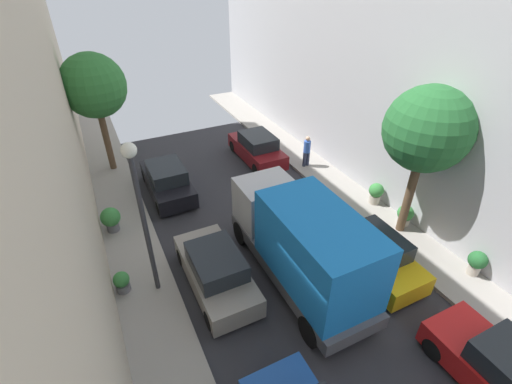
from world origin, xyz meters
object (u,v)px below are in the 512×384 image
Objects in this scene: pedestrian at (307,150)px; potted_plant_4 at (405,215)px; street_tree_1 at (427,130)px; potted_plant_3 at (477,262)px; parked_car_right_3 at (372,252)px; lamp_post at (140,201)px; parked_car_right_2 at (510,378)px; parked_car_left_3 at (216,271)px; parked_car_left_4 at (167,180)px; potted_plant_1 at (111,218)px; potted_plant_2 at (122,282)px; potted_plant_0 at (376,192)px; delivery_truck at (302,242)px; parked_car_right_4 at (257,148)px; street_tree_0 at (94,86)px.

pedestrian reaches higher than potted_plant_4.
street_tree_1 reaches higher than potted_plant_3.
potted_plant_3 is at bearing -33.51° from parked_car_right_3.
lamp_post reaches higher than parked_car_right_3.
parked_car_right_3 is (0.00, 5.18, 0.00)m from parked_car_right_2.
parked_car_left_3 is 3.64m from lamp_post.
street_tree_1 is at bearing 99.00° from potted_plant_3.
potted_plant_1 is at bearing -145.09° from parked_car_left_4.
parked_car_right_2 is 1.00× the size of parked_car_right_3.
parked_car_left_3 reaches higher than potted_plant_2.
parked_car_right_3 is at bearing -104.77° from pedestrian.
potted_plant_4 is (0.02, -1.78, -0.07)m from potted_plant_0.
potted_plant_2 is 3.40m from lamp_post.
parked_car_right_3 is at bearing -156.76° from potted_plant_4.
parked_car_left_3 is at bearing -141.90° from pedestrian.
potted_plant_1 is 12.20m from potted_plant_4.
potted_plant_2 is 12.32m from potted_plant_3.
pedestrian is at bearing 81.18° from parked_car_right_2.
parked_car_left_3 and parked_car_left_4 have the same top height.
parked_car_left_3 is 0.64× the size of delivery_truck.
potted_plant_1 is at bearing 121.65° from parked_car_left_3.
street_tree_1 is at bearing 67.86° from parked_car_right_2.
parked_car_right_3 is 8.24m from lamp_post.
potted_plant_0 is (0.93, -4.38, -0.37)m from pedestrian.
delivery_truck is at bearing -124.26° from pedestrian.
potted_plant_0 is 11.57m from potted_plant_1.
potted_plant_2 is at bearing 157.56° from potted_plant_3.
pedestrian is at bearing 24.43° from potted_plant_2.
parked_car_right_2 is at bearing -68.04° from parked_car_left_4.
lamp_post is at bearing -76.56° from potted_plant_1.
parked_car_left_4 is 5.42× the size of potted_plant_2.
parked_car_right_2 and parked_car_right_3 have the same top height.
lamp_post reaches higher than potted_plant_4.
parked_car_right_2 is at bearing -51.61° from parked_car_left_3.
delivery_truck reaches higher than parked_car_left_4.
street_tree_1 is 3.99m from potted_plant_4.
parked_car_left_3 is at bearing 158.51° from delivery_truck.
street_tree_1 is 6.64× the size of potted_plant_4.
potted_plant_0 is (5.58, 2.45, -1.08)m from delivery_truck.
potted_plant_2 is (-8.38, -6.72, -0.17)m from parked_car_right_4.
street_tree_1 is 6.22× the size of potted_plant_3.
potted_plant_1 is at bearing -173.46° from pedestrian.
street_tree_0 is (-2.10, 10.11, 3.83)m from parked_car_left_3.
potted_plant_2 is at bearing -92.32° from potted_plant_1.
potted_plant_2 is at bearing -155.57° from pedestrian.
potted_plant_3 is at bearing 46.64° from parked_car_right_2.
lamp_post reaches higher than potted_plant_1.
delivery_truck is 1.11× the size of street_tree_0.
potted_plant_4 is (0.37, 0.21, -3.96)m from street_tree_1.
parked_car_left_4 is 5.62m from street_tree_0.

